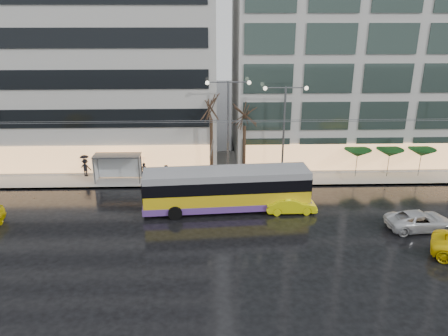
{
  "coord_description": "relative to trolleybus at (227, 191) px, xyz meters",
  "views": [
    {
      "loc": [
        0.53,
        -26.9,
        15.04
      ],
      "look_at": [
        1.46,
        5.0,
        3.32
      ],
      "focal_mm": 35.0,
      "sensor_mm": 36.0,
      "label": 1
    }
  ],
  "objects": [
    {
      "name": "building_right",
      "position": [
        17.34,
        14.52,
        11.03
      ],
      "size": [
        32.0,
        14.0,
        25.0
      ],
      "primitive_type": "cube",
      "color": "#BAB8B2",
      "rests_on": "sidewalk"
    },
    {
      "name": "building_left",
      "position": [
        -17.66,
        14.52,
        9.53
      ],
      "size": [
        34.0,
        14.0,
        22.0
      ],
      "primitive_type": "cube",
      "color": "#BAB8B2",
      "rests_on": "sidewalk"
    },
    {
      "name": "street_lamp_near",
      "position": [
        0.34,
        6.32,
        4.37
      ],
      "size": [
        3.96,
        0.36,
        9.03
      ],
      "color": "#595B60",
      "rests_on": "sidewalk"
    },
    {
      "name": "tree_b",
      "position": [
        1.84,
        6.72,
        4.78
      ],
      "size": [
        3.2,
        3.2,
        7.7
      ],
      "color": "black",
      "rests_on": "sidewalk"
    },
    {
      "name": "parasol_a",
      "position": [
        12.34,
        6.52,
        0.83
      ],
      "size": [
        2.5,
        2.5,
        2.65
      ],
      "color": "#595B60",
      "rests_on": "sidewalk"
    },
    {
      "name": "street_lamp_far",
      "position": [
        5.34,
        6.32,
        4.09
      ],
      "size": [
        3.96,
        0.36,
        8.53
      ],
      "color": "#595B60",
      "rests_on": "sidewalk"
    },
    {
      "name": "tree_a",
      "position": [
        -1.16,
        6.52,
        5.46
      ],
      "size": [
        3.2,
        3.2,
        8.4
      ],
      "color": "black",
      "rests_on": "sidewalk"
    },
    {
      "name": "pedestrian_a",
      "position": [
        -7.37,
        6.29,
        -0.01
      ],
      "size": [
        1.0,
        1.02,
        2.19
      ],
      "color": "black",
      "rests_on": "sidewalk"
    },
    {
      "name": "taxi_b",
      "position": [
        4.98,
        -0.68,
        -0.97
      ],
      "size": [
        3.99,
        1.51,
        1.3
      ],
      "primitive_type": "imported",
      "rotation": [
        0.0,
        0.0,
        1.6
      ],
      "color": "#FFF90D",
      "rests_on": "ground"
    },
    {
      "name": "catenary",
      "position": [
        -0.66,
        3.45,
        2.63
      ],
      "size": [
        42.24,
        5.12,
        7.0
      ],
      "color": "#595B60",
      "rests_on": "ground"
    },
    {
      "name": "sidewalk",
      "position": [
        0.34,
        9.52,
        -1.55
      ],
      "size": [
        80.0,
        10.0,
        0.15
      ],
      "primitive_type": "cube",
      "color": "gray",
      "rests_on": "ground"
    },
    {
      "name": "bus_shelter",
      "position": [
        -10.04,
        6.2,
        0.34
      ],
      "size": [
        4.2,
        1.6,
        2.51
      ],
      "color": "#595B60",
      "rests_on": "sidewalk"
    },
    {
      "name": "parasol_c",
      "position": [
        18.34,
        6.52,
        0.83
      ],
      "size": [
        2.5,
        2.5,
        2.65
      ],
      "color": "#595B60",
      "rests_on": "sidewalk"
    },
    {
      "name": "ground",
      "position": [
        -1.66,
        -4.48,
        -1.62
      ],
      "size": [
        140.0,
        140.0,
        0.0
      ],
      "primitive_type": "plane",
      "color": "black",
      "rests_on": "ground"
    },
    {
      "name": "parasol_b",
      "position": [
        15.34,
        6.52,
        0.83
      ],
      "size": [
        2.5,
        2.5,
        2.65
      ],
      "color": "#595B60",
      "rests_on": "sidewalk"
    },
    {
      "name": "kerb",
      "position": [
        0.34,
        4.57,
        -1.55
      ],
      "size": [
        80.0,
        0.1,
        0.15
      ],
      "primitive_type": "cube",
      "color": "slate",
      "rests_on": "ground"
    },
    {
      "name": "pedestrian_c",
      "position": [
        -12.99,
        7.35,
        -0.36
      ],
      "size": [
        1.22,
        1.01,
        2.11
      ],
      "color": "black",
      "rests_on": "sidewalk"
    },
    {
      "name": "pedestrian_b",
      "position": [
        -5.29,
        5.39,
        -0.62
      ],
      "size": [
        1.05,
        1.0,
        1.71
      ],
      "color": "black",
      "rests_on": "sidewalk"
    },
    {
      "name": "trolleybus",
      "position": [
        0.0,
        0.0,
        0.0
      ],
      "size": [
        13.08,
        5.3,
        5.99
      ],
      "color": "gold",
      "rests_on": "ground"
    },
    {
      "name": "sedan_silver",
      "position": [
        13.78,
        -3.69,
        -0.96
      ],
      "size": [
        4.94,
        2.55,
        1.33
      ],
      "primitive_type": "imported",
      "rotation": [
        0.0,
        0.0,
        1.64
      ],
      "color": "silver",
      "rests_on": "ground"
    }
  ]
}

